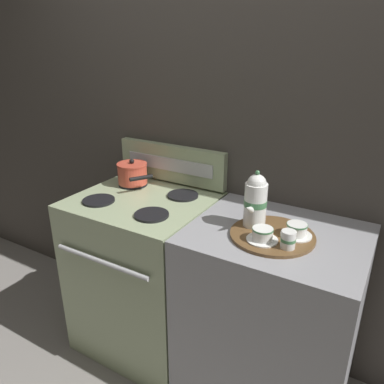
{
  "coord_description": "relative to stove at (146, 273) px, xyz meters",
  "views": [
    {
      "loc": [
        0.77,
        -1.43,
        1.69
      ],
      "look_at": [
        -0.1,
        0.05,
        1.01
      ],
      "focal_mm": 35.0,
      "sensor_mm": 36.0,
      "label": 1
    }
  ],
  "objects": [
    {
      "name": "ground_plane",
      "position": [
        0.38,
        0.0,
        -0.46
      ],
      "size": [
        6.0,
        6.0,
        0.0
      ],
      "primitive_type": "plane",
      "color": "gray"
    },
    {
      "name": "wall_back",
      "position": [
        0.38,
        0.34,
        0.64
      ],
      "size": [
        6.0,
        0.05,
        2.2
      ],
      "color": "#423D38",
      "rests_on": "ground"
    },
    {
      "name": "stove",
      "position": [
        0.0,
        0.0,
        0.0
      ],
      "size": [
        0.71,
        0.65,
        0.94
      ],
      "color": "#9EAD84",
      "rests_on": "ground"
    },
    {
      "name": "control_panel",
      "position": [
        -0.0,
        0.29,
        0.58
      ],
      "size": [
        0.69,
        0.05,
        0.21
      ],
      "color": "#9EAD84",
      "rests_on": "stove"
    },
    {
      "name": "side_counter",
      "position": [
        0.74,
        0.0,
        -0.0
      ],
      "size": [
        0.76,
        0.63,
        0.93
      ],
      "color": "#939399",
      "rests_on": "ground"
    },
    {
      "name": "saucepan",
      "position": [
        -0.17,
        0.14,
        0.53
      ],
      "size": [
        0.25,
        0.22,
        0.14
      ],
      "color": "#D14C38",
      "rests_on": "stove"
    },
    {
      "name": "serving_tray",
      "position": [
        0.73,
        -0.05,
        0.47
      ],
      "size": [
        0.36,
        0.36,
        0.01
      ],
      "color": "brown",
      "rests_on": "side_counter"
    },
    {
      "name": "teapot",
      "position": [
        0.63,
        -0.01,
        0.59
      ],
      "size": [
        0.1,
        0.16,
        0.26
      ],
      "color": "white",
      "rests_on": "serving_tray"
    },
    {
      "name": "teacup_left",
      "position": [
        0.71,
        -0.12,
        0.5
      ],
      "size": [
        0.13,
        0.13,
        0.06
      ],
      "color": "white",
      "rests_on": "serving_tray"
    },
    {
      "name": "teacup_right",
      "position": [
        0.82,
        -0.01,
        0.5
      ],
      "size": [
        0.13,
        0.13,
        0.06
      ],
      "color": "white",
      "rests_on": "serving_tray"
    },
    {
      "name": "creamer_jug",
      "position": [
        0.82,
        -0.13,
        0.51
      ],
      "size": [
        0.06,
        0.06,
        0.07
      ],
      "color": "white",
      "rests_on": "serving_tray"
    }
  ]
}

